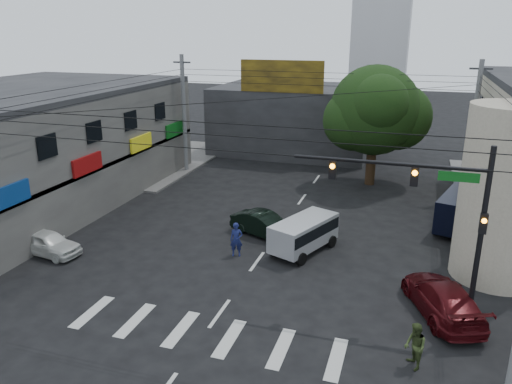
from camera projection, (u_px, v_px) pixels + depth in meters
The scene contains 17 objects.
ground at pixel (244, 280), 22.99m from camera, with size 160.00×160.00×0.00m, color black.
sidewalk_far_left at pixel (120, 158), 44.49m from camera, with size 16.00×16.00×0.15m, color #514F4C.
building_left at pixel (14, 150), 32.57m from camera, with size 14.00×24.00×7.00m, color #494644.
corner_column at pixel (506, 195), 22.15m from camera, with size 4.00×4.00×8.00m, color gray.
building_far at pixel (294, 119), 46.73m from camera, with size 14.00×10.00×6.00m, color #232326.
billboard at pixel (282, 76), 40.96m from camera, with size 7.00×0.30×2.60m, color olive.
street_tree at pixel (375, 111), 35.49m from camera, with size 6.40×6.40×8.70m.
traffic_gantry at pixel (435, 206), 18.29m from camera, with size 7.10×0.35×7.20m.
utility_pole_far_left at pixel (184, 115), 39.09m from camera, with size 0.32×0.32×9.20m, color #59595B.
utility_pole_far_right at pixel (473, 131), 32.96m from camera, with size 0.32×0.32×9.20m, color #59595B.
dark_sedan at pixel (264, 225), 27.70m from camera, with size 4.25×2.80×1.32m, color black.
white_compact at pixel (48, 243), 25.43m from camera, with size 3.86×1.96×1.26m, color silver.
maroon_sedan at pixel (442, 298), 20.04m from camera, with size 3.68×5.28×1.42m, color #3F090C.
silver_minivan at pixel (304, 236), 25.69m from camera, with size 3.10×4.40×1.74m, color #B0B2B9, non-canonical shape.
navy_van at pixel (464, 210), 28.64m from camera, with size 3.45×5.81×2.18m, color black, non-canonical shape.
traffic_officer at pixel (236, 240), 25.18m from camera, with size 0.74×0.59×1.77m, color #151B4B.
pedestrian_olive at pixel (415, 346), 16.78m from camera, with size 0.92×1.01×1.68m, color #2E3B1B.
Camera 1 is at (6.85, -19.41, 11.01)m, focal length 35.00 mm.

